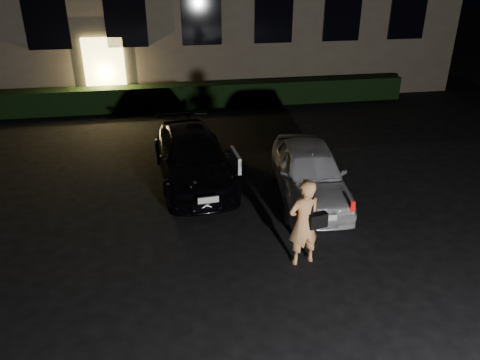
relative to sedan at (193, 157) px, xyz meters
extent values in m
plane|color=black|center=(0.94, -4.37, -0.60)|extent=(80.00, 80.00, 0.00)
cube|color=#FFDE72|center=(-2.56, 6.57, 0.65)|extent=(1.40, 0.10, 2.50)
cube|color=black|center=(-4.26, 6.57, 2.40)|extent=(1.40, 0.10, 1.70)
cube|color=black|center=(-1.66, 6.57, 2.40)|extent=(1.40, 0.10, 1.70)
cube|color=black|center=(0.94, 6.57, 2.40)|extent=(1.40, 0.10, 1.70)
cube|color=black|center=(3.54, 6.57, 2.40)|extent=(1.40, 0.10, 1.70)
cube|color=black|center=(6.14, 6.57, 2.40)|extent=(1.40, 0.10, 1.70)
cube|color=black|center=(8.74, 6.57, 2.40)|extent=(1.40, 0.10, 1.70)
cube|color=black|center=(0.94, 6.13, -0.18)|extent=(15.00, 0.70, 0.85)
imported|color=black|center=(0.00, 0.00, 0.00)|extent=(1.97, 4.26, 1.20)
cube|color=white|center=(0.96, -0.70, 0.14)|extent=(0.14, 0.86, 0.40)
cube|color=silver|center=(0.15, -2.14, -0.08)|extent=(0.44, 0.07, 0.13)
imported|color=silver|center=(2.55, -1.38, 0.02)|extent=(1.88, 3.80, 1.25)
cube|color=red|center=(1.84, -3.06, 0.08)|extent=(0.08, 0.06, 0.21)
cube|color=red|center=(2.87, -3.17, 0.08)|extent=(0.08, 0.06, 0.21)
cube|color=silver|center=(2.35, -3.16, -0.13)|extent=(0.42, 0.08, 0.12)
imported|color=#DF985B|center=(1.67, -3.84, 0.23)|extent=(0.68, 0.52, 1.67)
cube|color=black|center=(1.89, -3.91, 0.29)|extent=(0.37, 0.22, 0.27)
cube|color=black|center=(1.78, -3.89, 0.67)|extent=(0.05, 0.06, 0.52)
camera|label=1|loc=(-0.65, -10.64, 4.52)|focal=35.00mm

